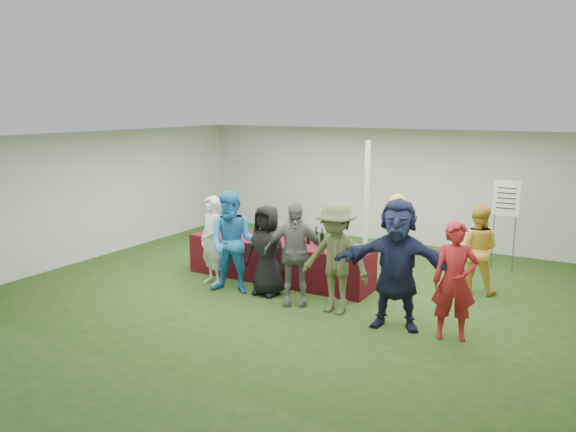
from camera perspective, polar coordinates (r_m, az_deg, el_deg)
The scene contains 18 objects.
ground at distance 10.32m, azimuth 2.65°, elevation -7.07°, with size 60.00×60.00×0.00m, color #284719.
tent at distance 10.85m, azimuth 7.97°, elevation 1.09°, with size 10.00×10.00×10.00m.
serving_table at distance 10.52m, azimuth -0.95°, elevation -4.57°, with size 3.60×0.80×0.75m, color #551215.
wine_bottles at distance 10.21m, azimuth 2.50°, elevation -2.19°, with size 0.75×0.15×0.32m.
wine_glasses at distance 10.65m, azimuth -5.77°, elevation -1.73°, with size 1.19×0.12×0.16m.
water_bottle at distance 10.40m, azimuth -0.12°, elevation -2.03°, with size 0.07×0.07×0.23m.
bar_towel at distance 9.77m, azimuth 7.28°, elevation -3.54°, with size 0.25×0.18×0.03m, color white.
dump_bucket at distance 9.50m, azimuth 6.79°, elevation -3.48°, with size 0.25×0.25×0.18m, color slate.
wine_list_sign at distance 11.78m, azimuth 21.27°, elevation 1.06°, with size 0.50×0.03×1.80m.
staff_pourer at distance 10.39m, azimuth 11.04°, elevation -2.33°, with size 0.61×0.40×1.68m, color yellow.
staff_back at distance 10.30m, azimuth 18.63°, elevation -3.20°, with size 0.76×0.59×1.56m, color gold.
customer_0 at distance 10.28m, azimuth -7.74°, elevation -2.51°, with size 0.60×0.39×1.63m, color silver.
customer_1 at distance 9.77m, azimuth -5.66°, elevation -2.70°, with size 0.87×0.68×1.79m, color #2582CF.
customer_2 at distance 9.65m, azimuth -2.18°, elevation -3.51°, with size 0.77×0.50×1.57m, color black.
customer_3 at distance 9.17m, azimuth 0.63°, elevation -3.82°, with size 1.01×0.42×1.72m, color slate.
customer_4 at distance 8.82m, azimuth 4.85°, elevation -4.29°, with size 1.15×0.66×1.77m, color #4E532F.
customer_5 at distance 8.33m, azimuth 10.99°, elevation -4.81°, with size 1.79×0.57×1.93m, color #171D3B.
customer_6 at distance 8.15m, azimuth 16.58°, elevation -6.36°, with size 0.61×0.40×1.68m, color maroon.
Camera 1 is at (4.47, -8.72, 3.24)m, focal length 35.00 mm.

